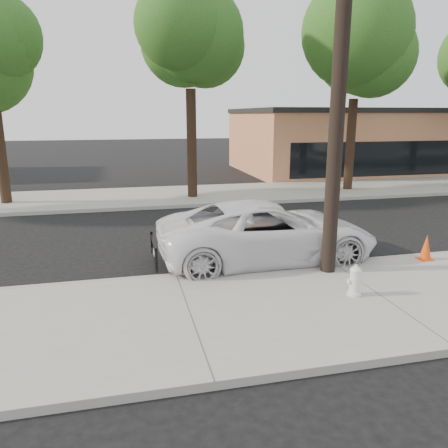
{
  "coord_description": "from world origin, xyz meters",
  "views": [
    {
      "loc": [
        -1.11,
        -11.81,
        3.81
      ],
      "look_at": [
        1.44,
        -0.93,
        1.0
      ],
      "focal_mm": 35.0,
      "sensor_mm": 36.0,
      "label": 1
    }
  ],
  "objects_px": {
    "police_cruiser": "(267,232)",
    "traffic_cone": "(426,248)",
    "fire_hydrant": "(355,281)",
    "utility_pole": "(340,72)"
  },
  "relations": [
    {
      "from": "police_cruiser",
      "to": "traffic_cone",
      "type": "distance_m",
      "value": 4.11
    },
    {
      "from": "police_cruiser",
      "to": "traffic_cone",
      "type": "height_order",
      "value": "police_cruiser"
    },
    {
      "from": "fire_hydrant",
      "to": "traffic_cone",
      "type": "relative_size",
      "value": 0.95
    },
    {
      "from": "utility_pole",
      "to": "police_cruiser",
      "type": "xyz_separation_m",
      "value": [
        -1.05,
        1.45,
        -3.9
      ]
    },
    {
      "from": "utility_pole",
      "to": "police_cruiser",
      "type": "height_order",
      "value": "utility_pole"
    },
    {
      "from": "fire_hydrant",
      "to": "traffic_cone",
      "type": "distance_m",
      "value": 3.41
    },
    {
      "from": "fire_hydrant",
      "to": "police_cruiser",
      "type": "bearing_deg",
      "value": 108.19
    },
    {
      "from": "police_cruiser",
      "to": "traffic_cone",
      "type": "xyz_separation_m",
      "value": [
        3.9,
        -1.25,
        -0.33
      ]
    },
    {
      "from": "fire_hydrant",
      "to": "traffic_cone",
      "type": "height_order",
      "value": "traffic_cone"
    },
    {
      "from": "traffic_cone",
      "to": "police_cruiser",
      "type": "bearing_deg",
      "value": 162.21
    }
  ]
}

